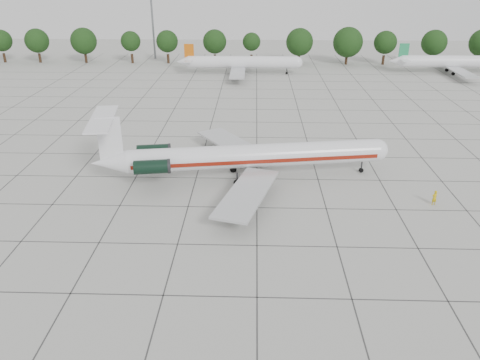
{
  "coord_description": "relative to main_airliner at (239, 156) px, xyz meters",
  "views": [
    {
      "loc": [
        -0.43,
        -47.71,
        25.72
      ],
      "look_at": [
        -1.96,
        0.02,
        3.5
      ],
      "focal_mm": 35.0,
      "sensor_mm": 36.0,
      "label": 1
    }
  ],
  "objects": [
    {
      "name": "tree_line",
      "position": [
        -9.39,
        77.08,
        2.8
      ],
      "size": [
        249.86,
        8.44,
        10.22
      ],
      "color": "#332114",
      "rests_on": "ground"
    },
    {
      "name": "apron_joints",
      "position": [
        2.29,
        7.08,
        -3.18
      ],
      "size": [
        170.0,
        170.0,
        0.02
      ],
      "primitive_type": "cube",
      "color": "#383838",
      "rests_on": "ground"
    },
    {
      "name": "ground_crew",
      "position": [
        22.96,
        -6.47,
        -2.28
      ],
      "size": [
        0.77,
        0.63,
        1.82
      ],
      "primitive_type": "imported",
      "rotation": [
        0.0,
        0.0,
        3.49
      ],
      "color": "gold",
      "rests_on": "ground"
    },
    {
      "name": "bg_airliner_c",
      "position": [
        -1.51,
        63.68,
        -0.27
      ],
      "size": [
        28.24,
        27.2,
        7.4
      ],
      "color": "silver",
      "rests_on": "ground"
    },
    {
      "name": "bg_airliner_d",
      "position": [
        52.6,
        66.23,
        -0.27
      ],
      "size": [
        28.24,
        27.2,
        7.4
      ],
      "color": "silver",
      "rests_on": "ground"
    },
    {
      "name": "main_airliner",
      "position": [
        0.0,
        0.0,
        0.0
      ],
      "size": [
        38.23,
        29.87,
        9.02
      ],
      "rotation": [
        0.0,
        0.0,
        0.16
      ],
      "color": "silver",
      "rests_on": "ground"
    },
    {
      "name": "ground",
      "position": [
        2.29,
        -7.92,
        -3.18
      ],
      "size": [
        260.0,
        260.0,
        0.0
      ],
      "primitive_type": "plane",
      "color": "#ACACA5",
      "rests_on": "ground"
    },
    {
      "name": "floodlight_mast",
      "position": [
        -27.71,
        84.08,
        11.1
      ],
      "size": [
        1.6,
        1.6,
        25.45
      ],
      "color": "slate",
      "rests_on": "ground"
    }
  ]
}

